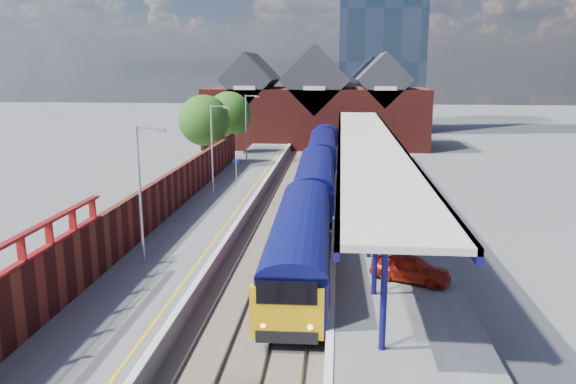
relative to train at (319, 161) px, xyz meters
name	(u,v)px	position (x,y,z in m)	size (l,w,h in m)	color
ground	(302,187)	(-1.49, -1.89, -2.12)	(240.00, 240.00, 0.00)	#5B5B5E
ballast_bed	(293,214)	(-1.49, -11.89, -2.09)	(6.00, 76.00, 0.06)	#473D33
rails	(293,213)	(-1.49, -11.89, -2.00)	(4.51, 76.00, 0.14)	slate
left_platform	(221,207)	(-6.99, -11.89, -1.62)	(5.00, 76.00, 1.00)	#565659
right_platform	(374,210)	(4.51, -11.89, -1.62)	(6.00, 76.00, 1.00)	#565659
coping_left	(251,201)	(-4.64, -11.89, -1.10)	(0.30, 76.00, 0.05)	silver
coping_right	(336,202)	(1.66, -11.89, -1.10)	(0.30, 76.00, 0.05)	silver
yellow_line	(243,201)	(-5.24, -11.89, -1.12)	(0.14, 76.00, 0.01)	yellow
train	(319,161)	(0.00, 0.00, 0.00)	(3.15, 65.95, 3.45)	#0B0D4E
canopy	(368,143)	(3.99, -9.94, 3.13)	(4.50, 52.00, 4.48)	#100E54
lamp_post_b	(142,187)	(-7.86, -25.89, 2.87)	(1.48, 0.18, 7.00)	#A5A8AA
lamp_post_c	(214,144)	(-7.86, -9.89, 2.87)	(1.48, 0.18, 7.00)	#A5A8AA
lamp_post_d	(247,124)	(-7.86, 6.11, 2.87)	(1.48, 0.18, 7.00)	#A5A8AA
platform_sign	(236,169)	(-6.49, -7.89, 0.57)	(0.55, 0.08, 2.50)	#A5A8AA
brick_wall	(159,201)	(-9.59, -18.35, 0.33)	(0.35, 50.00, 3.86)	#571B17
station_building	(316,107)	(-1.49, 26.11, 3.33)	(30.00, 12.12, 13.78)	#571B17
glass_tower	(382,10)	(8.51, 48.11, 18.08)	(14.20, 14.20, 40.30)	#456077
tree_near	(205,122)	(-11.84, 4.01, 3.23)	(5.20, 5.20, 8.10)	#382314
tree_far	(230,115)	(-10.84, 12.01, 3.23)	(5.20, 5.20, 8.10)	#382314
parked_car_red	(411,268)	(5.30, -27.16, -0.49)	(1.49, 3.69, 1.26)	#A11C0D
parked_car_silver	(395,209)	(5.58, -16.44, -0.39)	(1.56, 4.46, 1.47)	#A4A4A9
parked_car_dark	(393,199)	(5.74, -13.10, -0.47)	(1.84, 4.52, 1.31)	black
parked_car_blue	(398,191)	(6.40, -9.98, -0.58)	(1.79, 3.88, 1.08)	navy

